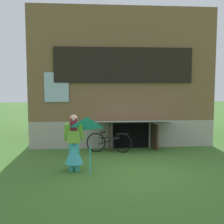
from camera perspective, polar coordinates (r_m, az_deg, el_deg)
name	(u,v)px	position (r m, az deg, el deg)	size (l,w,h in m)	color
ground_plane	(136,171)	(8.48, 4.84, -11.54)	(60.00, 60.00, 0.00)	#3D6B28
log_house	(117,79)	(13.31, 1.08, 6.54)	(7.20, 5.66, 5.39)	#9E998E
person	(74,147)	(8.35, -7.50, -6.94)	(0.61, 0.52, 1.63)	teal
kite	(87,131)	(7.72, -4.92, -3.69)	(0.84, 0.91, 1.50)	#2DB2CC
bicycle_black	(109,142)	(10.54, -0.59, -6.00)	(1.65, 0.32, 0.76)	black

